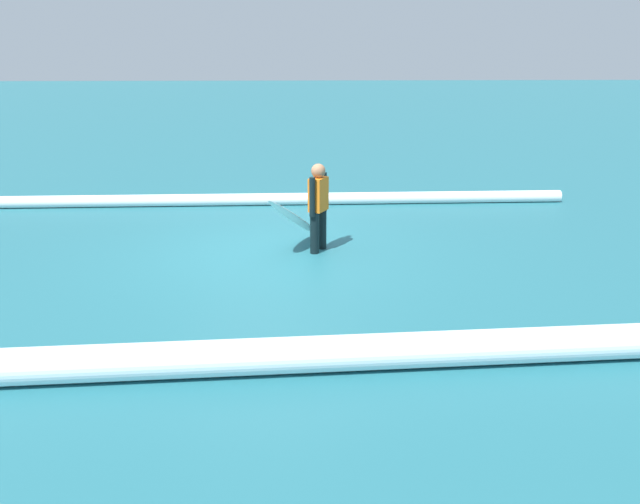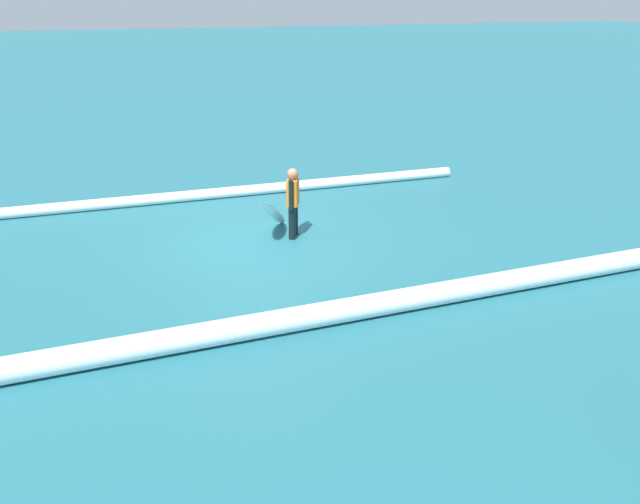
% 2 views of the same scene
% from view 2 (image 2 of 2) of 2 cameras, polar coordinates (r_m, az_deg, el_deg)
% --- Properties ---
extents(ground_plane, '(175.64, 175.64, 0.00)m').
position_cam_2_polar(ground_plane, '(13.61, -5.27, 0.98)').
color(ground_plane, '#22636E').
extents(surfer, '(0.34, 0.51, 1.38)m').
position_cam_2_polar(surfer, '(13.53, -2.23, 4.37)').
color(surfer, black).
rests_on(surfer, ground_plane).
extents(surfboard, '(1.05, 1.59, 0.97)m').
position_cam_2_polar(surfboard, '(13.69, -3.83, 3.21)').
color(surfboard, white).
rests_on(surfboard, ground_plane).
extents(wave_crest_foreground, '(17.89, 0.46, 0.25)m').
position_cam_2_polar(wave_crest_foreground, '(16.21, -18.17, 3.69)').
color(wave_crest_foreground, white).
rests_on(wave_crest_foreground, ground_plane).
extents(wave_crest_midground, '(17.57, 0.80, 0.35)m').
position_cam_2_polar(wave_crest_midground, '(10.89, 9.81, -3.38)').
color(wave_crest_midground, white).
rests_on(wave_crest_midground, ground_plane).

